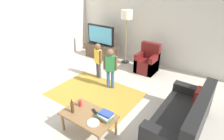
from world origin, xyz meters
TOP-DOWN VIEW (x-y plane):
  - ground at (0.00, 0.00)m, footprint 7.80×7.80m
  - wall_back at (0.00, 3.00)m, footprint 6.00×0.12m
  - wall_left at (-3.00, 0.00)m, footprint 0.12×6.00m
  - area_rug at (-0.32, 0.28)m, footprint 2.20×1.60m
  - tv_stand at (-1.69, 2.30)m, footprint 1.20×0.44m
  - tv at (-1.69, 2.28)m, footprint 1.10×0.28m
  - couch at (1.90, 0.23)m, footprint 0.80×1.80m
  - armchair at (0.18, 2.26)m, footprint 0.60×0.60m
  - floor_lamp at (-0.74, 2.45)m, footprint 0.36×0.36m
  - child_near_tv at (-0.79, 1.04)m, footprint 0.34×0.19m
  - child_center at (-0.17, 0.77)m, footprint 0.34×0.22m
  - coffee_table at (0.44, -0.77)m, footprint 1.00×0.60m
  - book_stack at (0.76, -0.68)m, footprint 0.30×0.23m
  - bottle at (0.16, -0.89)m, footprint 0.06×0.06m
  - tv_remote at (0.49, -0.65)m, footprint 0.17×0.12m
  - soda_can at (0.14, -0.67)m, footprint 0.07×0.07m
  - plate at (0.66, -0.89)m, footprint 0.22×0.22m

SIDE VIEW (x-z plane):
  - ground at x=0.00m, z-range 0.00..0.00m
  - area_rug at x=-0.32m, z-range 0.00..0.01m
  - tv_stand at x=-1.69m, z-range -0.01..0.49m
  - couch at x=1.90m, z-range -0.14..0.72m
  - armchair at x=0.18m, z-range -0.15..0.75m
  - coffee_table at x=0.44m, z-range 0.16..0.58m
  - plate at x=0.66m, z-range 0.42..0.44m
  - tv_remote at x=0.49m, z-range 0.42..0.44m
  - soda_can at x=0.14m, z-range 0.42..0.54m
  - book_stack at x=0.76m, z-range 0.42..0.55m
  - bottle at x=0.16m, z-range 0.40..0.68m
  - child_near_tv at x=-0.79m, z-range 0.11..1.17m
  - child_center at x=-0.17m, z-range 0.11..1.22m
  - tv at x=-1.69m, z-range 0.49..1.20m
  - wall_back at x=0.00m, z-range 0.00..2.70m
  - wall_left at x=-3.00m, z-range 0.00..2.70m
  - floor_lamp at x=-0.74m, z-range 0.65..2.43m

